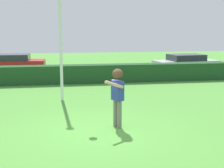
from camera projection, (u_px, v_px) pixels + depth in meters
name	position (u px, v px, depth m)	size (l,w,h in m)	color
ground_plane	(99.00, 132.00, 9.11)	(60.00, 60.00, 0.00)	#529B3B
person	(117.00, 91.00, 9.31)	(0.63, 0.76, 1.78)	slate
frisbee	(89.00, 94.00, 9.04)	(0.23, 0.23, 0.09)	white
lamppost	(60.00, 23.00, 12.55)	(0.24, 0.24, 5.71)	silver
hedge_row	(80.00, 74.00, 17.20)	(29.65, 0.90, 0.98)	#1E4723
parked_car_red	(13.00, 63.00, 21.03)	(4.24, 1.89, 1.25)	#B21E1E
parked_car_silver	(186.00, 63.00, 20.90)	(4.37, 2.20, 1.25)	#B7B7BC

